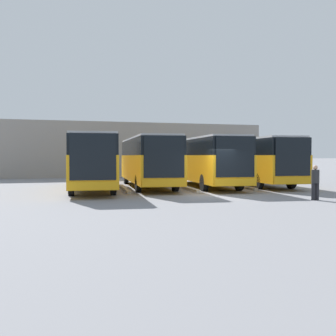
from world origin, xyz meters
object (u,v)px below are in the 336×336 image
(bus_2, at_px, (148,160))
(pedestrian, at_px, (315,181))
(bus_1, at_px, (205,160))
(bus_3, at_px, (91,160))
(bus_0, at_px, (252,159))

(bus_2, height_order, pedestrian, bus_2)
(bus_1, height_order, bus_3, same)
(bus_0, height_order, bus_3, same)
(bus_1, xyz_separation_m, pedestrian, (-1.65, 9.95, -0.96))
(bus_0, xyz_separation_m, bus_1, (3.92, 0.39, 0.00))
(bus_0, height_order, bus_1, same)
(bus_1, distance_m, pedestrian, 10.13)
(bus_0, xyz_separation_m, pedestrian, (2.27, 10.34, -0.96))
(bus_1, bearing_deg, pedestrian, 105.67)
(bus_1, relative_size, bus_3, 1.00)
(bus_1, height_order, pedestrian, bus_1)
(bus_2, distance_m, pedestrian, 11.92)
(bus_3, bearing_deg, bus_2, -157.24)
(bus_2, relative_size, bus_3, 1.00)
(bus_0, bearing_deg, bus_2, 5.17)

